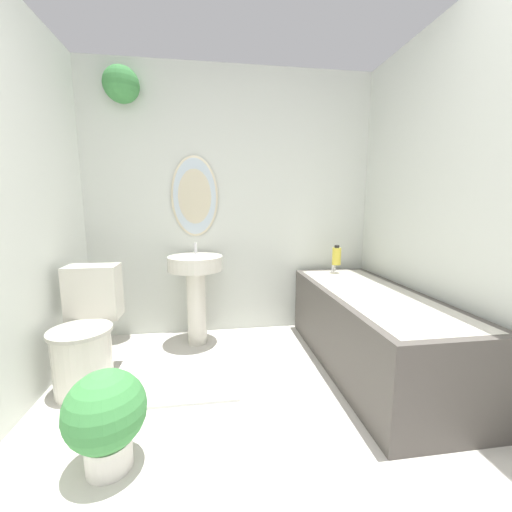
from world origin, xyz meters
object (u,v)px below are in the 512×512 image
at_px(bathtub, 370,329).
at_px(shampoo_bottle, 337,256).
at_px(toilet, 87,335).
at_px(pedestal_sink, 196,281).
at_px(potted_plant, 106,415).

bearing_deg(bathtub, shampoo_bottle, 90.21).
xyz_separation_m(toilet, shampoo_bottle, (1.97, 0.59, 0.39)).
height_order(pedestal_sink, shampoo_bottle, pedestal_sink).
relative_size(bathtub, shampoo_bottle, 9.26).
distance_m(toilet, bathtub, 1.97).
relative_size(toilet, shampoo_bottle, 4.31).
distance_m(pedestal_sink, bathtub, 1.44).
bearing_deg(pedestal_sink, shampoo_bottle, 2.44).
bearing_deg(bathtub, pedestal_sink, 154.33).
distance_m(shampoo_bottle, potted_plant, 2.16).
bearing_deg(toilet, potted_plant, -65.38).
height_order(pedestal_sink, bathtub, pedestal_sink).
relative_size(toilet, pedestal_sink, 0.89).
bearing_deg(potted_plant, shampoo_bottle, 39.76).
bearing_deg(pedestal_sink, bathtub, -25.67).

